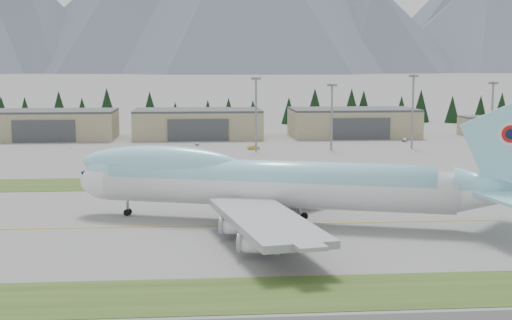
{
  "coord_description": "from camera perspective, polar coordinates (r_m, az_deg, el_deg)",
  "views": [
    {
      "loc": [
        -15.67,
        -121.57,
        27.95
      ],
      "look_at": [
        -3.31,
        25.19,
        8.0
      ],
      "focal_mm": 50.0,
      "sensor_mm": 36.0,
      "label": 1
    }
  ],
  "objects": [
    {
      "name": "grass_strip_far",
      "position": [
        169.63,
        0.55,
        -1.77
      ],
      "size": [
        400.0,
        18.0,
        0.08
      ],
      "primitive_type": "cube",
      "color": "#2D4A1A",
      "rests_on": "ground"
    },
    {
      "name": "floodlight_masts",
      "position": [
        240.56,
        11.83,
        4.66
      ],
      "size": [
        96.84,
        10.56,
        24.36
      ],
      "color": "gray",
      "rests_on": "ground"
    },
    {
      "name": "service_vehicle_b",
      "position": [
        234.08,
        -0.19,
        0.86
      ],
      "size": [
        4.29,
        2.15,
        1.35
      ],
      "primitive_type": "imported",
      "rotation": [
        0.0,
        0.0,
        1.75
      ],
      "color": "gold",
      "rests_on": "ground"
    },
    {
      "name": "conifer_belt",
      "position": [
        334.67,
        -1.01,
        4.17
      ],
      "size": [
        272.5,
        16.61,
        16.9
      ],
      "color": "black",
      "rests_on": "ground"
    },
    {
      "name": "service_vehicle_c",
      "position": [
        263.45,
        11.8,
        1.46
      ],
      "size": [
        3.2,
        4.61,
        1.24
      ],
      "primitive_type": "imported",
      "rotation": [
        0.0,
        0.0,
        -0.38
      ],
      "color": "#ABABB0",
      "rests_on": "ground"
    },
    {
      "name": "mountain_ridge_rear",
      "position": [
        3046.69,
        1.17,
        12.04
      ],
      "size": [
        4514.26,
        1048.27,
        524.14
      ],
      "color": "#444E5A",
      "rests_on": "ground"
    },
    {
      "name": "ground",
      "position": [
        125.72,
        2.48,
        -5.14
      ],
      "size": [
        7000.0,
        7000.0,
        0.0
      ],
      "primitive_type": "plane",
      "color": "slate",
      "rests_on": "ground"
    },
    {
      "name": "service_vehicle_a",
      "position": [
        247.21,
        -4.75,
        1.2
      ],
      "size": [
        1.61,
        3.29,
        1.08
      ],
      "primitive_type": "imported",
      "rotation": [
        0.0,
        0.0,
        0.11
      ],
      "color": "silver",
      "rests_on": "ground"
    },
    {
      "name": "hangar_right",
      "position": [
        279.08,
        7.77,
        3.01
      ],
      "size": [
        48.0,
        26.6,
        10.8
      ],
      "color": "tan",
      "rests_on": "ground"
    },
    {
      "name": "hangar_center",
      "position": [
        272.4,
        -4.66,
        2.94
      ],
      "size": [
        48.0,
        26.6,
        10.8
      ],
      "color": "tan",
      "rests_on": "ground"
    },
    {
      "name": "taxiway_line_main",
      "position": [
        125.72,
        2.48,
        -5.14
      ],
      "size": [
        400.0,
        0.4,
        0.02
      ],
      "primitive_type": "cube",
      "color": "gold",
      "rests_on": "ground"
    },
    {
      "name": "boeing_747_freighter",
      "position": [
        125.64,
        1.12,
        -1.82
      ],
      "size": [
        81.89,
        67.77,
        21.64
      ],
      "rotation": [
        0.0,
        0.0,
        -0.3
      ],
      "color": "white",
      "rests_on": "ground"
    },
    {
      "name": "control_shed",
      "position": [
        292.4,
        17.46,
        2.62
      ],
      "size": [
        14.0,
        12.0,
        7.6
      ],
      "color": "tan",
      "rests_on": "ground"
    },
    {
      "name": "hangar_left",
      "position": [
        277.77,
        -16.1,
        2.75
      ],
      "size": [
        48.0,
        26.6,
        10.8
      ],
      "color": "tan",
      "rests_on": "ground"
    },
    {
      "name": "grass_strip_near",
      "position": [
        89.5,
        5.61,
        -10.52
      ],
      "size": [
        400.0,
        14.0,
        0.08
      ],
      "primitive_type": "cube",
      "color": "#2D4A1A",
      "rests_on": "ground"
    }
  ]
}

